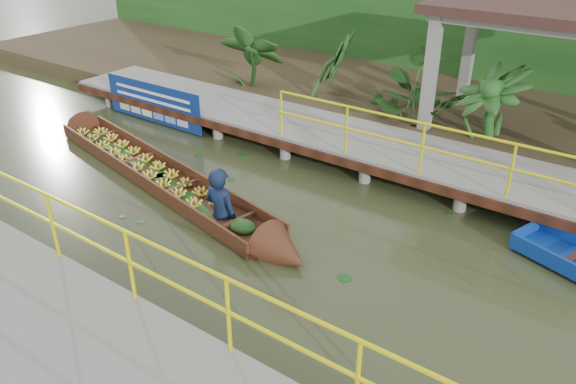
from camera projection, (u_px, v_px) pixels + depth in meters
The scene contains 9 objects.
ground at pixel (242, 222), 10.05m from camera, with size 80.00×80.00×0.00m, color #2B3319.
land_strip at pixel (418, 100), 15.33m from camera, with size 30.00×8.00×0.45m, color #34271A.
far_dock at pixel (342, 138), 12.28m from camera, with size 16.00×2.06×1.66m.
near_dock at pixel (73, 380), 6.38m from camera, with size 18.00×2.40×1.73m.
pavilion at pixel (541, 23), 11.71m from camera, with size 4.40×3.00×3.00m.
foliage_backdrop at pixel (460, 19), 16.30m from camera, with size 30.00×0.80×4.00m, color #184516.
vendor_boat at pixel (169, 173), 11.08m from camera, with size 8.69×2.63×2.29m.
blue_banner at pixel (153, 103), 14.12m from camera, with size 3.26×0.04×1.02m.
tropical_plants at pixel (477, 102), 12.12m from camera, with size 14.26×1.26×1.57m.
Camera 1 is at (5.69, -6.53, 5.19)m, focal length 35.00 mm.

